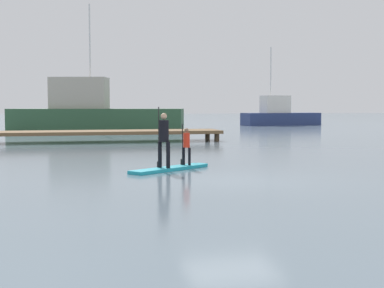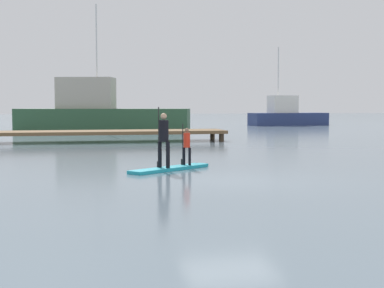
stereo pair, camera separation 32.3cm
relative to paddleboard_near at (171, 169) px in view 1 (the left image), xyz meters
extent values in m
plane|color=slate|center=(1.13, -2.72, -0.05)|extent=(240.00, 240.00, 0.00)
cube|color=#1E9EB2|center=(-0.06, -0.04, 0.00)|extent=(2.73, 2.20, 0.10)
cube|color=#1E9EB2|center=(1.18, 0.86, 0.00)|extent=(0.42, 0.45, 0.09)
cylinder|color=black|center=(-0.34, -0.04, 0.45)|extent=(0.12, 0.12, 0.80)
cylinder|color=black|center=(-0.14, -0.32, 0.45)|extent=(0.12, 0.12, 0.80)
cylinder|color=black|center=(-0.24, -0.18, 1.18)|extent=(0.41, 0.41, 0.66)
sphere|color=tan|center=(-0.24, -0.18, 1.62)|extent=(0.19, 0.19, 0.19)
cylinder|color=black|center=(-0.37, 0.00, 0.98)|extent=(0.03, 0.03, 1.85)
cube|color=black|center=(-0.37, 0.00, 0.14)|extent=(0.11, 0.13, 0.18)
cylinder|color=black|center=(0.53, 0.54, 0.33)|extent=(0.09, 0.09, 0.56)
cylinder|color=black|center=(0.67, 0.34, 0.33)|extent=(0.09, 0.09, 0.56)
cylinder|color=red|center=(0.60, 0.44, 0.84)|extent=(0.29, 0.29, 0.46)
sphere|color=#8C664C|center=(0.60, 0.44, 1.16)|extent=(0.13, 0.13, 0.13)
cylinder|color=black|center=(0.50, 0.58, 0.70)|extent=(0.03, 0.03, 1.31)
cube|color=black|center=(0.50, 0.58, 0.14)|extent=(0.11, 0.13, 0.18)
cube|color=#2D5638|center=(-0.57, 27.47, 0.82)|extent=(13.83, 6.77, 1.75)
cube|color=#B2AD9E|center=(-1.87, 27.84, 2.92)|extent=(4.80, 3.29, 2.44)
cylinder|color=silver|center=(-1.03, 27.60, 6.98)|extent=(0.12, 0.12, 5.68)
cube|color=navy|center=(18.32, 35.90, 0.58)|extent=(8.15, 3.19, 1.25)
cube|color=white|center=(17.67, 35.83, 2.07)|extent=(2.80, 2.05, 1.74)
cylinder|color=silver|center=(17.14, 35.77, 5.34)|extent=(0.12, 0.12, 4.80)
cube|color=brown|center=(-1.40, 14.03, 0.47)|extent=(13.70, 2.64, 0.18)
cylinder|color=#473828|center=(5.15, 13.01, 0.26)|extent=(0.28, 0.28, 0.61)
cylinder|color=#473828|center=(5.15, 15.05, 0.26)|extent=(0.28, 0.28, 0.61)
camera|label=1|loc=(-3.27, -16.81, 1.95)|focal=52.11mm
camera|label=2|loc=(-2.95, -16.88, 1.95)|focal=52.11mm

